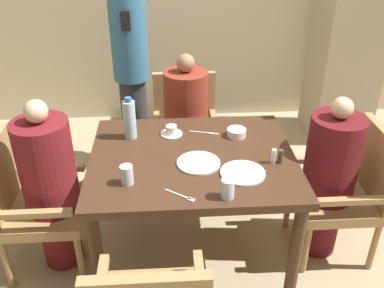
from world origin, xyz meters
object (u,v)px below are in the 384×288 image
object	(u,v)px
diner_in_left_chair	(51,186)
chair_right_side	(348,188)
standing_host	(131,65)
diner_in_right_chair	(329,178)
glass_tall_mid	(127,175)
plate_main_left	(199,163)
teacup_with_saucer	(171,131)
chair_far_side	(185,127)
plate_main_right	(243,173)
bowl_small	(237,133)
diner_in_far_chair	(186,125)
water_bottle	(130,119)
glass_tall_near	(228,189)
chair_left_side	(30,200)

from	to	relation	value
diner_in_left_chair	chair_right_side	distance (m)	1.82
standing_host	diner_in_right_chair	bearing A→B (deg)	-43.04
glass_tall_mid	chair_right_side	bearing A→B (deg)	10.68
plate_main_left	teacup_with_saucer	size ratio (longest dim) A/B	1.77
chair_right_side	glass_tall_mid	xyz separation A→B (m)	(-1.34, -0.25, 0.33)
chair_far_side	plate_main_right	world-z (taller)	chair_far_side
teacup_with_saucer	bowl_small	bearing A→B (deg)	-6.70
plate_main_right	glass_tall_mid	bearing A→B (deg)	-175.64
plate_main_left	teacup_with_saucer	distance (m)	0.38
bowl_small	glass_tall_mid	xyz separation A→B (m)	(-0.65, -0.47, 0.03)
glass_tall_mid	plate_main_right	bearing A→B (deg)	4.36
plate_main_left	glass_tall_mid	distance (m)	0.42
diner_in_far_chair	plate_main_right	xyz separation A→B (m)	(0.26, -0.94, 0.19)
bowl_small	teacup_with_saucer	bearing A→B (deg)	173.30
plate_main_right	chair_far_side	bearing A→B (deg)	103.54
diner_in_right_chair	water_bottle	distance (m)	1.27
chair_far_side	plate_main_right	bearing A→B (deg)	-76.46
diner_in_left_chair	plate_main_right	distance (m)	1.13
chair_far_side	bowl_small	xyz separation A→B (m)	(0.29, -0.66, 0.30)
plate_main_left	chair_far_side	bearing A→B (deg)	91.66
diner_in_far_chair	chair_right_side	world-z (taller)	diner_in_far_chair
diner_in_left_chair	teacup_with_saucer	distance (m)	0.79
plate_main_left	diner_in_right_chair	bearing A→B (deg)	6.28
teacup_with_saucer	glass_tall_mid	bearing A→B (deg)	-115.17
water_bottle	plate_main_left	bearing A→B (deg)	-40.08
chair_right_side	glass_tall_near	world-z (taller)	chair_right_side
chair_left_side	chair_far_side	world-z (taller)	same
glass_tall_near	water_bottle	bearing A→B (deg)	128.45
plate_main_right	teacup_with_saucer	distance (m)	0.60
chair_right_side	water_bottle	xyz separation A→B (m)	(-1.35, 0.24, 0.40)
chair_left_side	diner_in_left_chair	world-z (taller)	diner_in_left_chair
diner_in_left_chair	plate_main_left	size ratio (longest dim) A/B	4.60
teacup_with_saucer	plate_main_left	bearing A→B (deg)	-67.80
diner_in_left_chair	plate_main_right	size ratio (longest dim) A/B	4.60
water_bottle	standing_host	bearing A→B (deg)	92.88
plate_main_left	plate_main_right	world-z (taller)	same
chair_far_side	chair_right_side	distance (m)	1.31
chair_far_side	teacup_with_saucer	size ratio (longest dim) A/B	6.35
diner_in_right_chair	standing_host	bearing A→B (deg)	136.96
bowl_small	glass_tall_mid	distance (m)	0.80
chair_left_side	water_bottle	size ratio (longest dim) A/B	3.26
chair_far_side	plate_main_left	size ratio (longest dim) A/B	3.58
water_bottle	chair_left_side	bearing A→B (deg)	-158.06
teacup_with_saucer	glass_tall_mid	distance (m)	0.57
chair_left_side	chair_right_side	world-z (taller)	same
diner_in_far_chair	teacup_with_saucer	xyz separation A→B (m)	(-0.12, -0.47, 0.20)
diner_in_far_chair	bowl_small	bearing A→B (deg)	-60.71
glass_tall_mid	diner_in_right_chair	bearing A→B (deg)	11.88
plate_main_right	water_bottle	distance (m)	0.78
chair_left_side	plate_main_left	distance (m)	1.05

